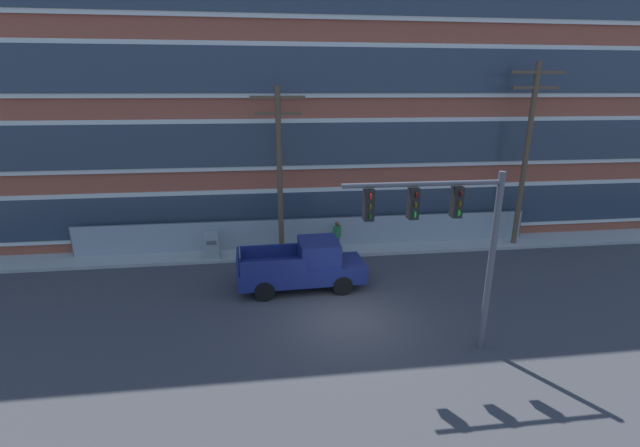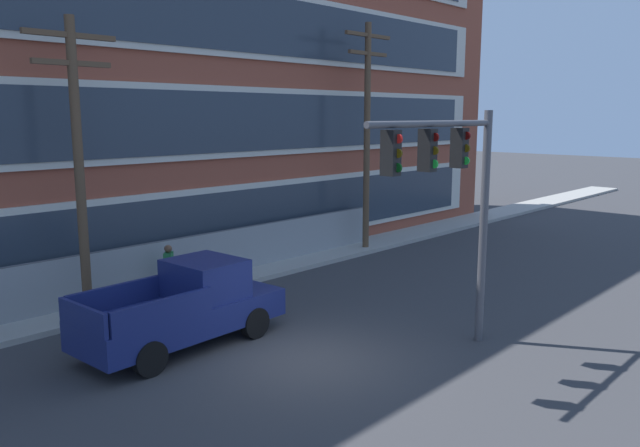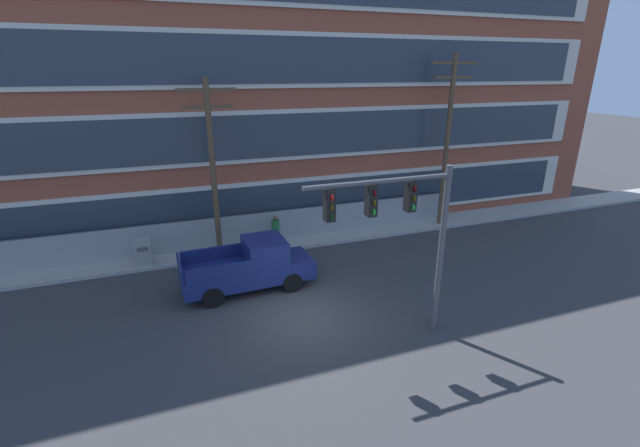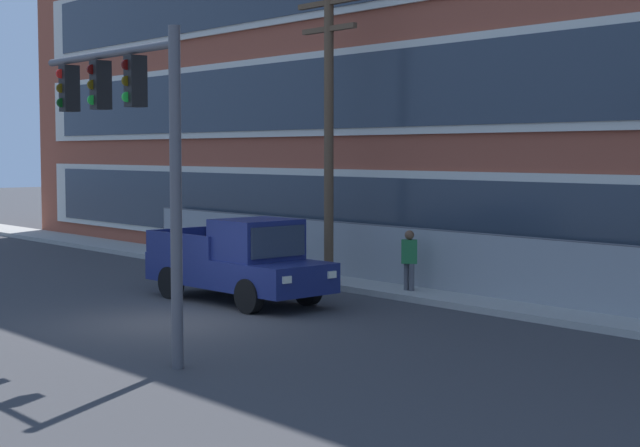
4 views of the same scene
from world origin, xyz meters
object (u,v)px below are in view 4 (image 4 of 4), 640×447
object	(u,v)px
traffic_signal_mast	(130,123)
pedestrian_near_cabinet	(409,258)
utility_pole_near_corner	(329,120)
pickup_truck_navy	(241,263)
electrical_cabinet	(253,250)

from	to	relation	value
traffic_signal_mast	pedestrian_near_cabinet	distance (m)	9.61
utility_pole_near_corner	pedestrian_near_cabinet	bearing A→B (deg)	5.46
utility_pole_near_corner	pickup_truck_navy	bearing A→B (deg)	-77.07
traffic_signal_mast	utility_pole_near_corner	distance (m)	9.76
electrical_cabinet	pedestrian_near_cabinet	xyz separation A→B (m)	(6.14, 0.36, 0.24)
utility_pole_near_corner	traffic_signal_mast	bearing A→B (deg)	-62.13
electrical_cabinet	utility_pole_near_corner	bearing A→B (deg)	1.67
pickup_truck_navy	pedestrian_near_cabinet	xyz separation A→B (m)	(2.00, 3.79, 0.01)
pickup_truck_navy	electrical_cabinet	size ratio (longest dim) A/B	3.64
traffic_signal_mast	utility_pole_near_corner	bearing A→B (deg)	117.87
pickup_truck_navy	electrical_cabinet	xyz separation A→B (m)	(-4.14, 3.42, -0.23)
utility_pole_near_corner	electrical_cabinet	bearing A→B (deg)	-178.33
utility_pole_near_corner	pedestrian_near_cabinet	size ratio (longest dim) A/B	4.83
utility_pole_near_corner	pedestrian_near_cabinet	distance (m)	4.54
pedestrian_near_cabinet	traffic_signal_mast	bearing A→B (deg)	-78.84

